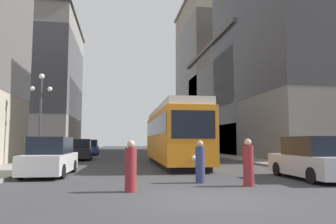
% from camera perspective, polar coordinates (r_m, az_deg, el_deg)
% --- Properties ---
extents(ground_plane, '(200.00, 200.00, 0.00)m').
position_cam_1_polar(ground_plane, '(9.05, 7.58, -15.64)').
color(ground_plane, '#38383A').
extents(sidewalk_left, '(2.76, 120.00, 0.15)m').
position_cam_1_polar(sidewalk_left, '(48.88, -16.32, -7.03)').
color(sidewalk_left, gray).
rests_on(sidewalk_left, ground).
extents(sidewalk_right, '(2.76, 120.00, 0.15)m').
position_cam_1_polar(sidewalk_right, '(49.76, 3.26, -7.20)').
color(sidewalk_right, gray).
rests_on(sidewalk_right, ground).
extents(streetcar, '(2.92, 13.12, 3.89)m').
position_cam_1_polar(streetcar, '(21.56, 0.91, -4.14)').
color(streetcar, black).
rests_on(streetcar, ground).
extents(transit_bus, '(2.78, 12.25, 3.45)m').
position_cam_1_polar(transit_bus, '(36.12, 1.81, -4.91)').
color(transit_bus, black).
rests_on(transit_bus, ground).
extents(parked_car_left_near, '(1.92, 4.89, 1.82)m').
position_cam_1_polar(parked_car_left_near, '(38.84, -14.07, -6.41)').
color(parked_car_left_near, black).
rests_on(parked_car_left_near, ground).
extents(parked_car_left_mid, '(2.04, 4.98, 1.82)m').
position_cam_1_polar(parked_car_left_mid, '(28.56, -15.73, -6.78)').
color(parked_car_left_mid, black).
rests_on(parked_car_left_mid, ground).
extents(parked_car_right_far, '(2.07, 4.68, 1.82)m').
position_cam_1_polar(parked_car_right_far, '(14.67, 24.99, -7.93)').
color(parked_car_right_far, black).
rests_on(parked_car_right_far, ground).
extents(parked_car_left_far, '(2.02, 4.61, 1.82)m').
position_cam_1_polar(parked_car_left_far, '(15.82, -20.84, -7.86)').
color(parked_car_left_far, black).
rests_on(parked_car_left_far, ground).
extents(pedestrian_crossing_near, '(0.37, 0.37, 1.65)m').
position_cam_1_polar(pedestrian_crossing_near, '(12.30, 5.95, -9.34)').
color(pedestrian_crossing_near, navy).
rests_on(pedestrian_crossing_near, ground).
extents(pedestrian_crossing_far, '(0.38, 0.38, 1.70)m').
position_cam_1_polar(pedestrian_crossing_far, '(11.74, 14.60, -9.25)').
color(pedestrian_crossing_far, maroon).
rests_on(pedestrian_crossing_far, ground).
extents(pedestrian_on_sidewalk, '(0.37, 0.37, 1.65)m').
position_cam_1_polar(pedestrian_on_sidewalk, '(10.16, -6.88, -10.16)').
color(pedestrian_on_sidewalk, maroon).
rests_on(pedestrian_on_sidewalk, ground).
extents(lamp_post_left_near, '(1.41, 0.36, 5.95)m').
position_cam_1_polar(lamp_post_left_near, '(22.04, -22.43, 1.26)').
color(lamp_post_left_near, '#333338').
rests_on(lamp_post_left_near, sidewalk_left).
extents(building_left_corner, '(15.25, 20.07, 22.75)m').
position_cam_1_polar(building_left_corner, '(58.03, -23.80, 5.04)').
color(building_left_corner, gray).
rests_on(building_left_corner, ground).
extents(building_right_corner, '(15.34, 18.01, 27.78)m').
position_cam_1_polar(building_right_corner, '(59.81, 10.06, 6.91)').
color(building_right_corner, gray).
rests_on(building_right_corner, ground).
extents(building_right_midblock, '(15.33, 21.86, 14.80)m').
position_cam_1_polar(building_right_midblock, '(46.04, 15.94, 2.22)').
color(building_right_midblock, slate).
rests_on(building_right_midblock, ground).
extents(building_right_far, '(14.01, 17.94, 23.51)m').
position_cam_1_polar(building_right_far, '(36.42, 23.02, 11.74)').
color(building_right_far, slate).
rests_on(building_right_far, ground).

